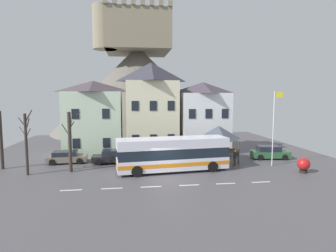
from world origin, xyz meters
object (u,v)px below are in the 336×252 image
Objects in this scene: townhouse_00 at (94,118)px; townhouse_02 at (203,117)px; townhouse_01 at (151,108)px; parked_car_01 at (270,152)px; parked_car_02 at (113,157)px; public_bench at (231,152)px; bare_tree_01 at (1,140)px; bare_tree_02 at (70,141)px; hilltop_castle at (138,86)px; parked_car_00 at (67,157)px; pedestrian_01 at (215,155)px; harbour_buoy at (304,165)px; flagpole at (274,123)px; pedestrian_00 at (235,157)px; bus_shelter at (218,133)px; transit_bus at (173,154)px; bare_tree_00 at (26,142)px.

townhouse_00 is 13.43m from townhouse_02.
townhouse_01 is 14.75m from parked_car_01.
townhouse_01 is at bearing -133.04° from parked_car_02.
bare_tree_01 is at bearing -173.41° from public_bench.
townhouse_01 is at bearing 44.54° from bare_tree_02.
hilltop_castle is 29.56m from parked_car_00.
pedestrian_01 reaches higher than harbour_buoy.
hilltop_castle is at bearing 64.27° from bare_tree_01.
townhouse_02 is 1.17× the size of flagpole.
flagpole is 1.34× the size of bare_tree_02.
harbour_buoy is (5.27, -3.41, -0.09)m from pedestrian_00.
bus_shelter is 2.52m from pedestrian_01.
pedestrian_01 is at bearing -13.16° from parked_car_00.
townhouse_01 reaches higher than parked_car_02.
public_bench is (16.09, -3.37, -3.95)m from townhouse_00.
parked_car_01 is 5.69m from pedestrian_00.
flagpole is (11.61, -8.41, -1.21)m from townhouse_01.
bare_tree_02 is at bearing 168.13° from transit_bus.
parked_car_01 is at bearing 26.96° from pedestrian_00.
bare_tree_00 is 1.05× the size of bare_tree_02.
pedestrian_01 is 21.08m from bare_tree_01.
parked_car_02 is 3.05× the size of harbour_buoy.
pedestrian_01 is (4.77, 2.13, -0.63)m from transit_bus.
public_bench is at bearing -11.85° from townhouse_00.
transit_bus is at bearing 169.39° from harbour_buoy.
transit_bus is at bearing -169.70° from pedestrian_00.
public_bench is 0.21× the size of flagpole.
parked_car_02 is at bearing -155.64° from townhouse_02.
bare_tree_02 is (-19.75, 0.39, -1.43)m from flagpole.
flagpole is at bearing -14.84° from parked_car_00.
flagpole is (4.87, -2.62, 1.20)m from bus_shelter.
bare_tree_01 is (-3.18, 2.54, -0.15)m from bare_tree_00.
hilltop_castle is at bearing 123.80° from parked_car_01.
flagpole is (12.64, -31.11, -4.83)m from hilltop_castle.
townhouse_01 is 2.60× the size of parked_car_01.
public_bench is 1.12× the size of harbour_buoy.
townhouse_02 is at bearing 92.38° from bus_shelter.
bare_tree_00 reaches higher than public_bench.
pedestrian_01 is at bearing -131.03° from public_bench.
bare_tree_01 is (-22.76, 1.72, 2.00)m from pedestrian_00.
harbour_buoy is at bearing -40.54° from townhouse_01.
bare_tree_02 reaches higher than bus_shelter.
transit_bus reaches higher than pedestrian_00.
parked_car_00 is 2.66× the size of public_bench.
townhouse_01 is at bearing -87.39° from hilltop_castle.
bare_tree_00 reaches higher than transit_bus.
hilltop_castle reaches higher than townhouse_02.
bus_shelter reaches higher than harbour_buoy.
townhouse_00 is at bearing 150.64° from harbour_buoy.
bare_tree_01 reaches higher than bare_tree_00.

